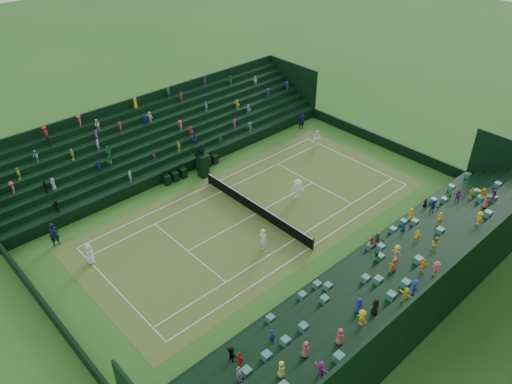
# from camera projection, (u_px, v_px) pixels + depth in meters

# --- Properties ---
(ground) EXTENTS (160.00, 160.00, 0.00)m
(ground) POSITION_uv_depth(u_px,v_px,m) (256.00, 214.00, 37.93)
(ground) COLOR #2A6720
(ground) RESTS_ON ground
(court_surface) EXTENTS (12.97, 26.77, 0.01)m
(court_surface) POSITION_uv_depth(u_px,v_px,m) (256.00, 214.00, 37.93)
(court_surface) COLOR #387326
(court_surface) RESTS_ON ground
(perimeter_wall_north) EXTENTS (17.17, 0.20, 1.00)m
(perimeter_wall_north) POSITION_uv_depth(u_px,v_px,m) (381.00, 141.00, 46.57)
(perimeter_wall_north) COLOR black
(perimeter_wall_north) RESTS_ON ground
(perimeter_wall_south) EXTENTS (17.17, 0.20, 1.00)m
(perimeter_wall_south) POSITION_uv_depth(u_px,v_px,m) (54.00, 318.00, 28.74)
(perimeter_wall_south) COLOR black
(perimeter_wall_south) RESTS_ON ground
(perimeter_wall_east) EXTENTS (0.20, 31.77, 1.00)m
(perimeter_wall_east) POSITION_uv_depth(u_px,v_px,m) (344.00, 265.00, 32.48)
(perimeter_wall_east) COLOR black
(perimeter_wall_east) RESTS_ON ground
(perimeter_wall_west) EXTENTS (0.20, 31.77, 1.00)m
(perimeter_wall_west) POSITION_uv_depth(u_px,v_px,m) (189.00, 166.00, 42.82)
(perimeter_wall_west) COLOR black
(perimeter_wall_west) RESTS_ON ground
(north_grandstand) EXTENTS (6.60, 32.00, 4.90)m
(north_grandstand) POSITION_uv_depth(u_px,v_px,m) (401.00, 287.00, 29.34)
(north_grandstand) COLOR black
(north_grandstand) RESTS_ON ground
(south_grandstand) EXTENTS (6.60, 32.00, 4.90)m
(south_grandstand) POSITION_uv_depth(u_px,v_px,m) (161.00, 138.00, 44.79)
(south_grandstand) COLOR black
(south_grandstand) RESTS_ON ground
(tennis_net) EXTENTS (11.67, 0.10, 1.06)m
(tennis_net) POSITION_uv_depth(u_px,v_px,m) (256.00, 208.00, 37.64)
(tennis_net) COLOR black
(tennis_net) RESTS_ON ground
(umpire_chair) EXTENTS (0.96, 0.96, 3.02)m
(umpire_chair) POSITION_uv_depth(u_px,v_px,m) (203.00, 163.00, 41.71)
(umpire_chair) COLOR black
(umpire_chair) RESTS_ON ground
(courtside_chairs) EXTENTS (0.55, 5.52, 1.19)m
(courtside_chairs) POSITION_uv_depth(u_px,v_px,m) (191.00, 169.00, 42.51)
(courtside_chairs) COLOR black
(courtside_chairs) RESTS_ON ground
(player_near_west) EXTENTS (0.87, 0.67, 1.57)m
(player_near_west) POSITION_uv_depth(u_px,v_px,m) (89.00, 254.00, 32.92)
(player_near_west) COLOR white
(player_near_west) RESTS_ON ground
(player_near_east) EXTENTS (0.74, 0.54, 1.86)m
(player_near_east) POSITION_uv_depth(u_px,v_px,m) (263.00, 240.00, 33.88)
(player_near_east) COLOR white
(player_near_east) RESTS_ON ground
(player_far_west) EXTENTS (0.91, 0.79, 1.61)m
(player_far_west) POSITION_uv_depth(u_px,v_px,m) (317.00, 138.00, 46.33)
(player_far_west) COLOR white
(player_far_west) RESTS_ON ground
(player_far_east) EXTENTS (1.24, 1.24, 1.72)m
(player_far_east) POSITION_uv_depth(u_px,v_px,m) (298.00, 189.00, 39.23)
(player_far_east) COLOR white
(player_far_east) RESTS_ON ground
(line_judge_north) EXTENTS (0.63, 0.79, 1.87)m
(line_judge_north) POSITION_uv_depth(u_px,v_px,m) (302.00, 120.00, 49.25)
(line_judge_north) COLOR black
(line_judge_north) RESTS_ON ground
(line_judge_south) EXTENTS (0.49, 0.70, 1.85)m
(line_judge_south) POSITION_uv_depth(u_px,v_px,m) (54.00, 235.00, 34.38)
(line_judge_south) COLOR black
(line_judge_south) RESTS_ON ground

